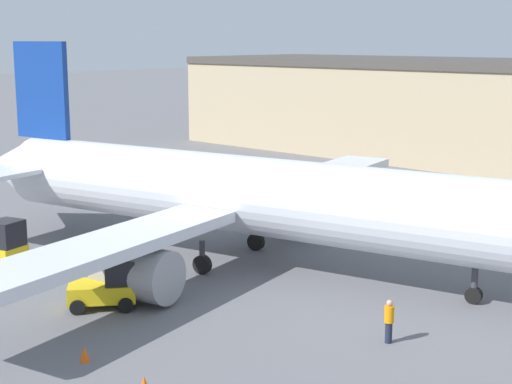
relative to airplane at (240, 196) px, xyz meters
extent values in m
plane|color=slate|center=(0.89, 0.18, -3.38)|extent=(400.00, 400.00, 0.00)
cylinder|color=silver|center=(0.89, 0.18, 0.12)|extent=(29.98, 9.75, 3.79)
cone|color=silver|center=(-15.76, -3.26, 0.12)|extent=(4.81, 4.37, 3.60)
cube|color=silver|center=(-2.49, 9.16, -0.54)|extent=(6.06, 15.47, 0.50)
cube|color=silver|center=(1.34, -9.40, -0.54)|extent=(6.06, 15.47, 0.50)
cylinder|color=#939399|center=(-2.03, 6.93, -2.09)|extent=(3.82, 2.95, 2.30)
cylinder|color=#939399|center=(0.88, -7.17, -2.09)|extent=(3.82, 2.95, 2.30)
cube|color=navy|center=(-12.98, -2.68, 4.73)|extent=(3.79, 1.12, 5.42)
cube|color=silver|center=(-13.82, 1.40, 0.50)|extent=(4.26, 5.14, 0.24)
cylinder|color=#38383D|center=(11.40, 2.36, -2.58)|extent=(0.28, 0.28, 1.61)
cylinder|color=black|center=(11.40, 2.36, -3.03)|extent=(0.76, 0.48, 0.70)
cylinder|color=#38383D|center=(-0.08, -2.53, -2.58)|extent=(0.28, 0.28, 1.61)
cylinder|color=black|center=(-0.08, -2.53, -2.93)|extent=(0.95, 0.52, 0.90)
cylinder|color=#38383D|center=(-1.07, 2.29, -2.58)|extent=(0.28, 0.28, 1.61)
cylinder|color=black|center=(-1.07, 2.29, -2.93)|extent=(0.95, 0.52, 0.90)
cylinder|color=#1E2338|center=(11.21, -3.78, -2.99)|extent=(0.26, 0.26, 0.79)
cylinder|color=orange|center=(11.21, -3.78, -2.28)|extent=(0.36, 0.36, 0.63)
sphere|color=tan|center=(11.21, -3.78, -1.85)|extent=(0.23, 0.23, 0.23)
cube|color=yellow|center=(0.26, -8.54, -2.71)|extent=(3.05, 3.20, 0.72)
cube|color=black|center=(0.75, -7.94, -1.84)|extent=(1.95, 1.90, 1.03)
cylinder|color=black|center=(1.53, -8.33, -3.07)|extent=(0.60, 0.65, 0.61)
cylinder|color=black|center=(0.21, -7.26, -3.07)|extent=(0.60, 0.65, 0.61)
cylinder|color=black|center=(0.31, -9.82, -3.07)|extent=(0.60, 0.65, 0.61)
cylinder|color=black|center=(-1.00, -8.75, -3.07)|extent=(0.60, 0.65, 0.61)
cube|color=black|center=(-7.26, -8.56, -1.53)|extent=(1.64, 1.68, 1.25)
cylinder|color=black|center=(-7.25, -7.77, -3.03)|extent=(0.75, 0.45, 0.70)
cone|color=#EF590F|center=(4.48, -12.39, -3.11)|extent=(0.36, 0.36, 0.55)
cone|color=#EF590F|center=(7.86, -12.50, -3.11)|extent=(0.36, 0.36, 0.55)
camera|label=1|loc=(26.15, -26.99, 7.61)|focal=55.00mm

